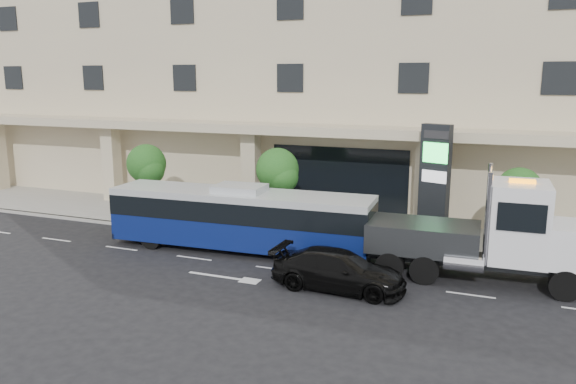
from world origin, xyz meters
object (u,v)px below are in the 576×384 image
object	(u,v)px
city_bus	(240,218)
signage_pylon	(434,183)
tow_truck	(493,236)
black_sedan	(338,270)

from	to	relation	value
city_bus	signage_pylon	bearing A→B (deg)	25.83
tow_truck	black_sedan	distance (m)	6.30
black_sedan	signage_pylon	world-z (taller)	signage_pylon
tow_truck	signage_pylon	xyz separation A→B (m)	(-2.88, 4.54, 1.15)
black_sedan	signage_pylon	distance (m)	8.24
city_bus	tow_truck	distance (m)	11.14
city_bus	black_sedan	size ratio (longest dim) A/B	2.41
tow_truck	black_sedan	size ratio (longest dim) A/B	1.95
black_sedan	tow_truck	bearing A→B (deg)	-60.00
tow_truck	black_sedan	xyz separation A→B (m)	(-5.45, -2.94, -1.15)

